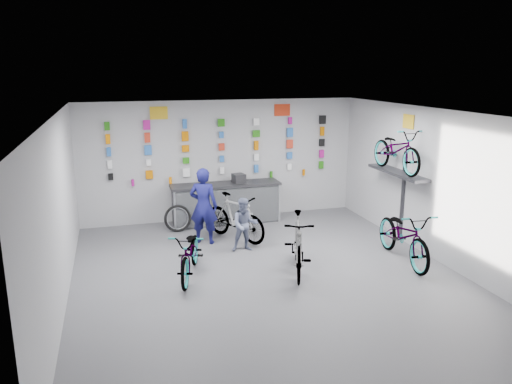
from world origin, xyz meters
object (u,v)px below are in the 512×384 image
object	(u,v)px
bike_left	(191,253)
bike_center	(298,244)
counter	(226,204)
customer	(245,225)
clerk	(204,206)
bike_right	(404,235)
bike_service	(235,217)

from	to	relation	value
bike_left	bike_center	xyz separation A→B (m)	(1.97, -0.35, 0.10)
counter	customer	bearing A→B (deg)	-91.65
counter	customer	size ratio (longest dim) A/B	2.36
clerk	customer	xyz separation A→B (m)	(0.73, -0.72, -0.27)
bike_right	bike_left	bearing A→B (deg)	179.65
counter	clerk	distance (m)	1.59
bike_right	clerk	world-z (taller)	clerk
bike_center	clerk	size ratio (longest dim) A/B	1.11
bike_center	clerk	world-z (taller)	clerk
bike_left	customer	bearing A→B (deg)	55.47
counter	clerk	world-z (taller)	clerk
bike_right	bike_service	size ratio (longest dim) A/B	1.18
bike_service	bike_left	bearing A→B (deg)	-158.04
bike_center	clerk	bearing A→B (deg)	142.48
bike_right	bike_center	bearing A→B (deg)	-176.39
bike_service	customer	distance (m)	0.76
bike_center	customer	world-z (taller)	customer
bike_left	clerk	size ratio (longest dim) A/B	1.04
counter	bike_left	xyz separation A→B (m)	(-1.36, -3.08, -0.03)
counter	clerk	bearing A→B (deg)	-120.86
bike_left	bike_right	xyz separation A→B (m)	(4.18, -0.42, 0.08)
bike_center	clerk	distance (m)	2.54
bike_service	customer	world-z (taller)	customer
counter	bike_right	distance (m)	4.49
bike_service	customer	bearing A→B (deg)	-120.87
counter	bike_right	xyz separation A→B (m)	(2.82, -3.50, 0.06)
bike_center	bike_service	bearing A→B (deg)	126.58
customer	bike_service	bearing A→B (deg)	97.53
counter	bike_service	distance (m)	1.30
bike_left	customer	world-z (taller)	customer
clerk	bike_right	bearing A→B (deg)	174.26
counter	bike_service	xyz separation A→B (m)	(-0.08, -1.30, 0.04)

